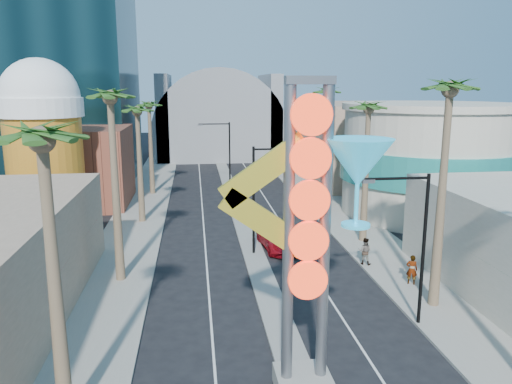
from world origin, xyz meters
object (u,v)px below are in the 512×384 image
at_px(pedestrian_a, 412,270).
at_px(pedestrian_b, 365,251).
at_px(red_pickup, 280,240).
at_px(neon_sign, 328,218).

relative_size(pedestrian_a, pedestrian_b, 1.00).
distance_m(red_pickup, pedestrian_a, 10.58).
height_order(pedestrian_a, pedestrian_b, pedestrian_a).
relative_size(neon_sign, pedestrian_b, 6.71).
bearing_deg(neon_sign, red_pickup, 85.89).
bearing_deg(pedestrian_b, pedestrian_a, 143.73).
relative_size(neon_sign, red_pickup, 2.31).
height_order(neon_sign, pedestrian_b, neon_sign).
xyz_separation_m(red_pickup, pedestrian_a, (6.89, -8.02, 0.33)).
xyz_separation_m(pedestrian_a, pedestrian_b, (-1.70, 3.75, -0.00)).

